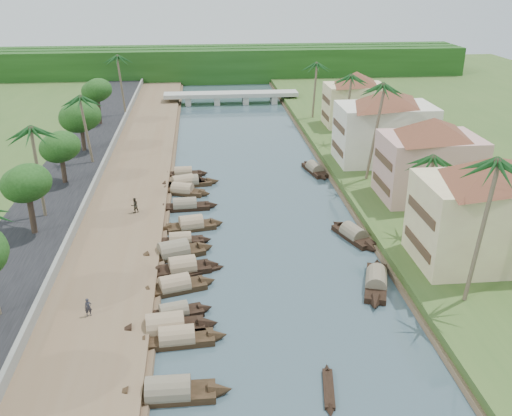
{
  "coord_description": "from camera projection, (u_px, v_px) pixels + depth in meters",
  "views": [
    {
      "loc": [
        -6.4,
        -47.29,
        26.74
      ],
      "look_at": [
        -0.73,
        10.67,
        2.0
      ],
      "focal_mm": 40.0,
      "sensor_mm": 36.0,
      "label": 1
    }
  ],
  "objects": [
    {
      "name": "sampan_0",
      "position": [
        168.0,
        392.0,
        38.18
      ],
      "size": [
        8.86,
        2.07,
        2.31
      ],
      "rotation": [
        0.0,
        0.0,
        -0.0
      ],
      "color": "black",
      "rests_on": "ground"
    },
    {
      "name": "sampan_5",
      "position": [
        183.0,
        268.0,
        53.92
      ],
      "size": [
        7.56,
        3.12,
        2.34
      ],
      "rotation": [
        0.0,
        0.0,
        0.18
      ],
      "color": "black",
      "rests_on": "ground"
    },
    {
      "name": "palm_6",
      "position": [
        84.0,
        99.0,
        76.54
      ],
      "size": [
        3.2,
        3.2,
        10.72
      ],
      "color": "brown",
      "rests_on": "ground"
    },
    {
      "name": "building_far",
      "position": [
        385.0,
        125.0,
        79.2
      ],
      "size": [
        15.59,
        15.59,
        10.2
      ],
      "color": "silver",
      "rests_on": "right_bank"
    },
    {
      "name": "building_near",
      "position": [
        486.0,
        210.0,
        51.72
      ],
      "size": [
        14.85,
        14.85,
        10.2
      ],
      "color": "beige",
      "rests_on": "right_bank"
    },
    {
      "name": "sampan_2",
      "position": [
        177.0,
        339.0,
        43.68
      ],
      "size": [
        8.1,
        2.19,
        2.12
      ],
      "rotation": [
        0.0,
        0.0,
        0.07
      ],
      "color": "black",
      "rests_on": "ground"
    },
    {
      "name": "sampan_10",
      "position": [
        182.0,
        191.0,
        72.46
      ],
      "size": [
        7.75,
        3.99,
        2.12
      ],
      "rotation": [
        0.0,
        0.0,
        -0.33
      ],
      "color": "black",
      "rests_on": "ground"
    },
    {
      "name": "sampan_11",
      "position": [
        183.0,
        184.0,
        74.91
      ],
      "size": [
        8.18,
        4.3,
        2.3
      ],
      "rotation": [
        0.0,
        0.0,
        0.33
      ],
      "color": "black",
      "rests_on": "ground"
    },
    {
      "name": "palm_1",
      "position": [
        429.0,
        159.0,
        56.59
      ],
      "size": [
        3.2,
        3.2,
        9.59
      ],
      "color": "brown",
      "rests_on": "ground"
    },
    {
      "name": "sampan_4",
      "position": [
        175.0,
        287.0,
        50.79
      ],
      "size": [
        7.94,
        3.73,
        2.21
      ],
      "rotation": [
        0.0,
        0.0,
        0.27
      ],
      "color": "black",
      "rests_on": "ground"
    },
    {
      "name": "building_distant",
      "position": [
        355.0,
        98.0,
        97.81
      ],
      "size": [
        12.62,
        12.62,
        9.2
      ],
      "color": "beige",
      "rests_on": "right_bank"
    },
    {
      "name": "palm_0",
      "position": [
        489.0,
        165.0,
        42.77
      ],
      "size": [
        3.2,
        3.2,
        13.65
      ],
      "color": "brown",
      "rests_on": "ground"
    },
    {
      "name": "bridge",
      "position": [
        231.0,
        96.0,
        119.63
      ],
      "size": [
        28.0,
        4.0,
        2.4
      ],
      "color": "#A0A196",
      "rests_on": "ground"
    },
    {
      "name": "left_bank",
      "position": [
        127.0,
        195.0,
        71.08
      ],
      "size": [
        10.0,
        180.0,
        0.8
      ],
      "primitive_type": "cube",
      "color": "brown",
      "rests_on": "ground"
    },
    {
      "name": "right_bank",
      "position": [
        400.0,
        184.0,
        74.13
      ],
      "size": [
        16.0,
        180.0,
        1.2
      ],
      "primitive_type": "cube",
      "color": "#355321",
      "rests_on": "ground"
    },
    {
      "name": "sampan_1",
      "position": [
        165.0,
        328.0,
        44.97
      ],
      "size": [
        8.87,
        2.89,
        2.54
      ],
      "rotation": [
        0.0,
        0.0,
        0.1
      ],
      "color": "black",
      "rests_on": "ground"
    },
    {
      "name": "tree_5",
      "position": [
        97.0,
        91.0,
        97.4
      ],
      "size": [
        4.53,
        4.53,
        7.67
      ],
      "color": "#443226",
      "rests_on": "ground"
    },
    {
      "name": "treeline",
      "position": [
        225.0,
        64.0,
        144.38
      ],
      "size": [
        120.0,
        14.0,
        8.0
      ],
      "color": "#163A0F",
      "rests_on": "ground"
    },
    {
      "name": "canoe_2",
      "position": [
        167.0,
        209.0,
        67.91
      ],
      "size": [
        4.88,
        1.7,
        0.7
      ],
      "rotation": [
        0.0,
        0.0,
        0.21
      ],
      "color": "black",
      "rests_on": "ground"
    },
    {
      "name": "sampan_14",
      "position": [
        376.0,
        282.0,
        51.59
      ],
      "size": [
        4.42,
        9.24,
        2.22
      ],
      "rotation": [
        0.0,
        0.0,
        1.26
      ],
      "color": "black",
      "rests_on": "ground"
    },
    {
      "name": "sampan_3",
      "position": [
        174.0,
        313.0,
        46.93
      ],
      "size": [
        6.86,
        2.95,
        1.86
      ],
      "rotation": [
        0.0,
        0.0,
        0.24
      ],
      "color": "black",
      "rests_on": "ground"
    },
    {
      "name": "ground",
      "position": [
        275.0,
        270.0,
        54.35
      ],
      "size": [
        220.0,
        220.0,
        0.0
      ],
      "primitive_type": "plane",
      "color": "#374A52",
      "rests_on": "ground"
    },
    {
      "name": "sampan_7",
      "position": [
        180.0,
        241.0,
        59.34
      ],
      "size": [
        6.78,
        1.82,
        1.84
      ],
      "rotation": [
        0.0,
        0.0,
        0.07
      ],
      "color": "black",
      "rests_on": "ground"
    },
    {
      "name": "palm_5",
      "position": [
        32.0,
        130.0,
        59.16
      ],
      "size": [
        3.2,
        3.2,
        11.42
      ],
      "color": "brown",
      "rests_on": "ground"
    },
    {
      "name": "palm_3",
      "position": [
        348.0,
        78.0,
        86.21
      ],
      "size": [
        3.2,
        3.2,
        11.83
      ],
      "color": "brown",
      "rests_on": "ground"
    },
    {
      "name": "sampan_16",
      "position": [
        315.0,
        169.0,
        80.13
      ],
      "size": [
        3.17,
        8.3,
        2.02
      ],
      "rotation": [
        0.0,
        0.0,
        1.78
      ],
      "color": "black",
      "rests_on": "ground"
    },
    {
      "name": "person_far",
      "position": [
        135.0,
        205.0,
        64.81
      ],
      "size": [
        1.1,
        1.05,
        1.79
      ],
      "primitive_type": "imported",
      "rotation": [
        0.0,
        0.0,
        3.75
      ],
      "color": "#2D291F",
      "rests_on": "left_bank"
    },
    {
      "name": "palm_7",
      "position": [
        315.0,
        65.0,
        100.82
      ],
      "size": [
        3.2,
        3.2,
        11.27
      ],
      "color": "brown",
      "rests_on": "ground"
    },
    {
      "name": "tree_4",
      "position": [
        80.0,
        117.0,
        83.22
      ],
      "size": [
        5.37,
        5.37,
        7.33
      ],
      "color": "#443226",
      "rests_on": "ground"
    },
    {
      "name": "sampan_8",
      "position": [
        191.0,
        225.0,
        62.79
      ],
      "size": [
        7.67,
        3.13,
        2.31
      ],
      "rotation": [
        0.0,
        0.0,
        0.19
      ],
      "color": "black",
      "rests_on": "ground"
    },
    {
      "name": "sampan_13",
      "position": [
        183.0,
        174.0,
        78.52
      ],
      "size": [
        7.11,
        1.88,
        1.97
      ],
      "rotation": [
        0.0,
        0.0,
        0.05
      ],
      "color": "black",
      "rests_on": "ground"
    },
    {
      "name": "sampan_15",
      "position": [
        354.0,
        235.0,
        60.56
      ],
      "size": [
        4.37,
        8.19,
        2.18
      ],
      "rotation": [
        0.0,
        0.0,
        1.93
      ],
      "color": "black",
      "rests_on": "ground"
    },
    {
      "name": "tree_6",
      "position": [
        410.0,
        122.0,
        83.4
      ],
      "size": [
        4.31,
        4.31,
        6.41
      ],
      "color": "#443226",
      "rests_on": "ground"
    },
    {
      "name": "sampan_6",
      "position": [
        174.0,
        253.0,
        56.81
      ],
      "size": [
        8.73,
        4.52,
        2.51
      ],
      "rotation": [
        0.0,
        0.0,
        0.32
      ],
      "color": "black",
      "rests_on": "ground"
    },
    {
      "name": "palm_8",
      "position": [
        120.0,
        58.0,
        101.84
      ],
      "size": [
        3.2,
        3.2,
        12.12
      ],
      "color": "brown",
      "rests_on": "ground"
    },
    {
      "name": "retaining_wall",
      "position": [
        92.0,
        189.0,
        70.33
      ],
      "size": [
        0.4,
        180.0,
        1.1
      ],
      "primitive_type": "cube",
      "color": "slate",
      "rests_on": "left_bank"
    },
    {
      "name": "canoe_0",
      "position": [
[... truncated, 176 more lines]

